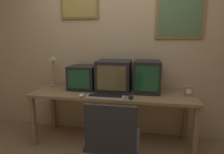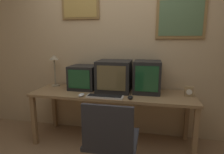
{
  "view_description": "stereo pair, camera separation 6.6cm",
  "coord_description": "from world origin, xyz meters",
  "px_view_note": "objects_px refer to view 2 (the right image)",
  "views": [
    {
      "loc": [
        0.45,
        -1.38,
        1.44
      ],
      "look_at": [
        0.0,
        1.04,
        0.95
      ],
      "focal_mm": 30.0,
      "sensor_mm": 36.0,
      "label": 1
    },
    {
      "loc": [
        0.51,
        -1.37,
        1.44
      ],
      "look_at": [
        0.0,
        1.04,
        0.95
      ],
      "focal_mm": 30.0,
      "sensor_mm": 36.0,
      "label": 2
    }
  ],
  "objects_px": {
    "monitor_right": "(147,77)",
    "mouse_far_corner": "(81,95)",
    "desk_clock": "(189,92)",
    "monitor_left": "(84,77)",
    "keyboard_main": "(105,97)",
    "office_chair": "(111,149)",
    "mouse_near_keyboard": "(130,97)",
    "desk_lamp": "(54,63)",
    "monitor_center": "(114,76)"
  },
  "relations": [
    {
      "from": "mouse_near_keyboard",
      "to": "desk_clock",
      "type": "height_order",
      "value": "desk_clock"
    },
    {
      "from": "mouse_near_keyboard",
      "to": "mouse_far_corner",
      "type": "distance_m",
      "value": 0.62
    },
    {
      "from": "mouse_far_corner",
      "to": "desk_clock",
      "type": "distance_m",
      "value": 1.36
    },
    {
      "from": "monitor_center",
      "to": "keyboard_main",
      "type": "distance_m",
      "value": 0.4
    },
    {
      "from": "mouse_far_corner",
      "to": "office_chair",
      "type": "bearing_deg",
      "value": -46.52
    },
    {
      "from": "mouse_near_keyboard",
      "to": "desk_lamp",
      "type": "relative_size",
      "value": 0.22
    },
    {
      "from": "monitor_center",
      "to": "office_chair",
      "type": "bearing_deg",
      "value": -80.44
    },
    {
      "from": "mouse_far_corner",
      "to": "desk_lamp",
      "type": "distance_m",
      "value": 0.82
    },
    {
      "from": "monitor_left",
      "to": "keyboard_main",
      "type": "bearing_deg",
      "value": -41.33
    },
    {
      "from": "monitor_right",
      "to": "office_chair",
      "type": "bearing_deg",
      "value": -108.6
    },
    {
      "from": "keyboard_main",
      "to": "desk_lamp",
      "type": "xyz_separation_m",
      "value": [
        -0.9,
        0.43,
        0.35
      ]
    },
    {
      "from": "monitor_left",
      "to": "mouse_near_keyboard",
      "type": "distance_m",
      "value": 0.82
    },
    {
      "from": "mouse_near_keyboard",
      "to": "desk_lamp",
      "type": "bearing_deg",
      "value": 161.18
    },
    {
      "from": "desk_clock",
      "to": "desk_lamp",
      "type": "height_order",
      "value": "desk_lamp"
    },
    {
      "from": "monitor_left",
      "to": "desk_lamp",
      "type": "bearing_deg",
      "value": 172.22
    },
    {
      "from": "office_chair",
      "to": "mouse_near_keyboard",
      "type": "bearing_deg",
      "value": 78.25
    },
    {
      "from": "desk_clock",
      "to": "office_chair",
      "type": "bearing_deg",
      "value": -135.53
    },
    {
      "from": "mouse_near_keyboard",
      "to": "office_chair",
      "type": "distance_m",
      "value": 0.68
    },
    {
      "from": "monitor_left",
      "to": "keyboard_main",
      "type": "distance_m",
      "value": 0.57
    },
    {
      "from": "monitor_center",
      "to": "desk_lamp",
      "type": "xyz_separation_m",
      "value": [
        -0.95,
        0.09,
        0.15
      ]
    },
    {
      "from": "keyboard_main",
      "to": "mouse_near_keyboard",
      "type": "bearing_deg",
      "value": 2.18
    },
    {
      "from": "monitor_left",
      "to": "desk_clock",
      "type": "xyz_separation_m",
      "value": [
        1.44,
        -0.09,
        -0.11
      ]
    },
    {
      "from": "monitor_right",
      "to": "office_chair",
      "type": "height_order",
      "value": "monitor_right"
    },
    {
      "from": "keyboard_main",
      "to": "office_chair",
      "type": "relative_size",
      "value": 0.51
    },
    {
      "from": "desk_clock",
      "to": "office_chair",
      "type": "height_order",
      "value": "office_chair"
    },
    {
      "from": "monitor_left",
      "to": "mouse_far_corner",
      "type": "distance_m",
      "value": 0.42
    },
    {
      "from": "keyboard_main",
      "to": "office_chair",
      "type": "height_order",
      "value": "office_chair"
    },
    {
      "from": "mouse_near_keyboard",
      "to": "desk_clock",
      "type": "bearing_deg",
      "value": 19.8
    },
    {
      "from": "mouse_far_corner",
      "to": "desk_clock",
      "type": "relative_size",
      "value": 0.92
    },
    {
      "from": "monitor_left",
      "to": "mouse_near_keyboard",
      "type": "bearing_deg",
      "value": -25.59
    },
    {
      "from": "monitor_right",
      "to": "mouse_far_corner",
      "type": "xyz_separation_m",
      "value": [
        -0.81,
        -0.36,
        -0.2
      ]
    },
    {
      "from": "monitor_center",
      "to": "mouse_near_keyboard",
      "type": "xyz_separation_m",
      "value": [
        0.26,
        -0.33,
        -0.19
      ]
    },
    {
      "from": "monitor_left",
      "to": "monitor_right",
      "type": "height_order",
      "value": "monitor_right"
    },
    {
      "from": "monitor_right",
      "to": "mouse_far_corner",
      "type": "height_order",
      "value": "monitor_right"
    },
    {
      "from": "monitor_right",
      "to": "mouse_far_corner",
      "type": "bearing_deg",
      "value": -155.82
    },
    {
      "from": "keyboard_main",
      "to": "monitor_left",
      "type": "bearing_deg",
      "value": 138.67
    },
    {
      "from": "monitor_left",
      "to": "desk_clock",
      "type": "relative_size",
      "value": 2.95
    },
    {
      "from": "mouse_far_corner",
      "to": "office_chair",
      "type": "relative_size",
      "value": 0.13
    },
    {
      "from": "mouse_near_keyboard",
      "to": "office_chair",
      "type": "bearing_deg",
      "value": -101.75
    },
    {
      "from": "desk_lamp",
      "to": "monitor_center",
      "type": "bearing_deg",
      "value": -5.27
    },
    {
      "from": "desk_clock",
      "to": "desk_lamp",
      "type": "xyz_separation_m",
      "value": [
        -1.93,
        0.16,
        0.3
      ]
    },
    {
      "from": "keyboard_main",
      "to": "mouse_far_corner",
      "type": "height_order",
      "value": "mouse_far_corner"
    },
    {
      "from": "mouse_near_keyboard",
      "to": "mouse_far_corner",
      "type": "bearing_deg",
      "value": -177.79
    },
    {
      "from": "desk_clock",
      "to": "office_chair",
      "type": "xyz_separation_m",
      "value": [
        -0.83,
        -0.81,
        -0.41
      ]
    },
    {
      "from": "keyboard_main",
      "to": "desk_clock",
      "type": "bearing_deg",
      "value": 14.62
    },
    {
      "from": "monitor_left",
      "to": "monitor_center",
      "type": "relative_size",
      "value": 0.82
    },
    {
      "from": "keyboard_main",
      "to": "monitor_center",
      "type": "bearing_deg",
      "value": 81.24
    },
    {
      "from": "monitor_right",
      "to": "office_chair",
      "type": "relative_size",
      "value": 0.48
    },
    {
      "from": "mouse_near_keyboard",
      "to": "mouse_far_corner",
      "type": "height_order",
      "value": "mouse_near_keyboard"
    },
    {
      "from": "monitor_center",
      "to": "office_chair",
      "type": "height_order",
      "value": "monitor_center"
    }
  ]
}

